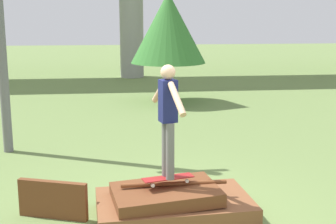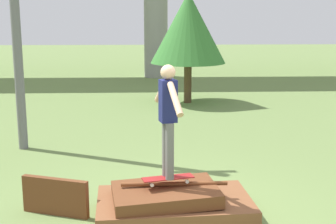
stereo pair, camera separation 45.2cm
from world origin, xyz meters
name	(u,v)px [view 1 (the left image)]	position (x,y,z in m)	size (l,w,h in m)	color
ground_plane	(174,217)	(0.00, 0.00, 0.00)	(80.00, 80.00, 0.00)	olive
scrap_pile	(172,204)	(-0.03, -0.02, 0.21)	(2.31, 1.43, 0.55)	brown
scrap_plank_loose	(53,200)	(-1.75, 0.19, 0.28)	(1.02, 0.44, 0.56)	brown
skateboard	(168,178)	(-0.09, -0.05, 0.63)	(0.76, 0.37, 0.09)	maroon
skater	(168,113)	(-0.09, -0.05, 1.57)	(0.37, 1.17, 1.61)	slate
tree_behind_left	(168,28)	(0.95, 9.12, 2.48)	(2.48, 2.48, 3.64)	#4C3823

